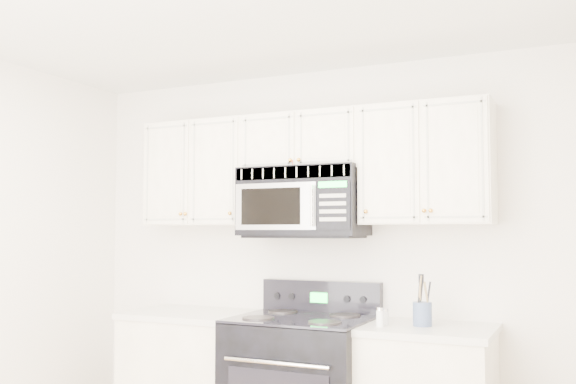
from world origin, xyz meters
The scene contains 7 objects.
room centered at (0.00, 0.00, 1.30)m, with size 3.51×3.51×2.61m.
base_cabinet_left centered at (-0.80, 1.44, 0.43)m, with size 0.86×0.65×0.92m.
upper_cabinets centered at (0.00, 1.58, 1.93)m, with size 2.44×0.37×0.75m.
microwave centered at (0.00, 1.54, 1.68)m, with size 0.82×0.46×0.45m.
utensil_crock centered at (0.82, 1.43, 1.00)m, with size 0.11×0.11×0.30m.
shaker_salt centered at (0.60, 1.29, 0.98)m, with size 0.05×0.05×0.11m.
shaker_pepper centered at (0.60, 1.39, 0.97)m, with size 0.04×0.04×0.10m.
Camera 1 is at (1.70, -2.37, 1.48)m, focal length 40.00 mm.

